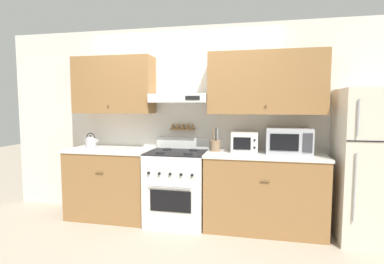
% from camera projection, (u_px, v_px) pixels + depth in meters
% --- Properties ---
extents(ground_plane, '(16.00, 16.00, 0.00)m').
position_uv_depth(ground_plane, '(171.00, 232.00, 3.58)').
color(ground_plane, '#B2A38E').
extents(wall_back, '(5.20, 0.46, 2.55)m').
position_uv_depth(wall_back, '(188.00, 109.00, 4.00)').
color(wall_back, silver).
rests_on(wall_back, ground_plane).
extents(counter_left, '(1.12, 0.63, 0.93)m').
position_uv_depth(counter_left, '(112.00, 183.00, 4.04)').
color(counter_left, olive).
rests_on(counter_left, ground_plane).
extents(counter_right, '(1.42, 0.63, 0.93)m').
position_uv_depth(counter_right, '(264.00, 192.00, 3.62)').
color(counter_right, olive).
rests_on(counter_right, ground_plane).
extents(stove_range, '(0.73, 0.67, 1.07)m').
position_uv_depth(stove_range, '(177.00, 187.00, 3.82)').
color(stove_range, white).
rests_on(stove_range, ground_plane).
extents(refrigerator, '(0.80, 0.69, 1.69)m').
position_uv_depth(refrigerator, '(376.00, 165.00, 3.30)').
color(refrigerator, beige).
rests_on(refrigerator, ground_plane).
extents(tea_kettle, '(0.19, 0.15, 0.20)m').
position_uv_depth(tea_kettle, '(91.00, 141.00, 4.15)').
color(tea_kettle, '#B7B7BC').
rests_on(tea_kettle, counter_left).
extents(microwave, '(0.53, 0.37, 0.31)m').
position_uv_depth(microwave, '(288.00, 141.00, 3.61)').
color(microwave, '#ADAFB5').
rests_on(microwave, counter_right).
extents(utensil_crock, '(0.13, 0.13, 0.29)m').
position_uv_depth(utensil_crock, '(215.00, 145.00, 3.79)').
color(utensil_crock, '#8E7051').
rests_on(utensil_crock, counter_right).
extents(toaster_oven, '(0.32, 0.29, 0.25)m').
position_uv_depth(toaster_oven, '(245.00, 142.00, 3.70)').
color(toaster_oven, white).
rests_on(toaster_oven, counter_right).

